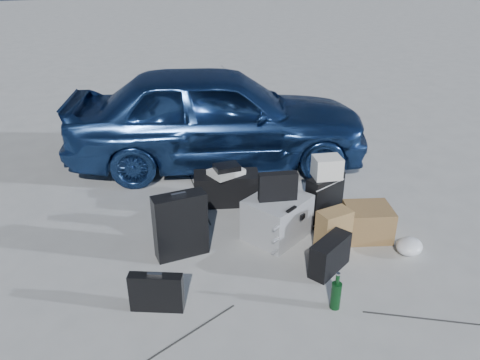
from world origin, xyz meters
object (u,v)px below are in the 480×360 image
(briefcase, at_px, (156,292))
(suitcase_left, at_px, (180,225))
(suitcase_right, at_px, (324,199))
(cardboard_box, at_px, (368,222))
(duffel_bag, at_px, (226,188))
(pelican_case, at_px, (277,217))
(car, at_px, (218,116))
(green_bottle, at_px, (336,291))

(briefcase, xyz_separation_m, suitcase_left, (0.43, 0.64, 0.15))
(suitcase_right, relative_size, cardboard_box, 1.20)
(suitcase_left, relative_size, duffel_bag, 0.87)
(cardboard_box, bearing_deg, suitcase_right, 116.94)
(suitcase_left, bearing_deg, briefcase, -122.02)
(pelican_case, xyz_separation_m, duffel_bag, (-0.17, 0.86, -0.03))
(car, bearing_deg, suitcase_right, -147.75)
(briefcase, xyz_separation_m, cardboard_box, (2.22, 0.14, -0.00))
(briefcase, distance_m, cardboard_box, 2.23)
(cardboard_box, bearing_deg, suitcase_left, 164.28)
(car, distance_m, suitcase_right, 2.00)
(car, xyz_separation_m, suitcase_left, (-1.18, -1.86, -0.34))
(suitcase_right, height_order, cardboard_box, suitcase_right)
(duffel_bag, distance_m, cardboard_box, 1.60)
(suitcase_left, height_order, green_bottle, suitcase_left)
(pelican_case, relative_size, green_bottle, 1.80)
(pelican_case, xyz_separation_m, suitcase_right, (0.59, 0.05, 0.05))
(car, relative_size, pelican_case, 6.58)
(pelican_case, xyz_separation_m, green_bottle, (-0.10, -1.14, -0.05))
(briefcase, height_order, cardboard_box, briefcase)
(briefcase, bearing_deg, duffel_bag, 77.33)
(briefcase, bearing_deg, suitcase_left, 84.93)
(car, relative_size, suitcase_left, 6.12)
(suitcase_right, bearing_deg, cardboard_box, -78.61)
(briefcase, height_order, suitcase_left, suitcase_left)
(duffel_bag, distance_m, green_bottle, 2.00)
(pelican_case, xyz_separation_m, suitcase_left, (-0.97, 0.11, 0.10))
(suitcase_left, distance_m, duffel_bag, 1.11)
(car, distance_m, cardboard_box, 2.49)
(briefcase, bearing_deg, car, 86.02)
(pelican_case, distance_m, cardboard_box, 0.91)
(car, xyz_separation_m, cardboard_box, (0.62, -2.37, -0.50))
(green_bottle, bearing_deg, duffel_bag, 91.95)
(duffel_bag, xyz_separation_m, green_bottle, (0.07, -2.00, -0.02))
(suitcase_left, bearing_deg, car, 59.46)
(pelican_case, relative_size, suitcase_right, 1.12)
(car, xyz_separation_m, briefcase, (-1.61, -2.51, -0.50))
(green_bottle, bearing_deg, suitcase_left, 124.92)
(suitcase_right, height_order, duffel_bag, suitcase_right)
(cardboard_box, relative_size, green_bottle, 1.34)
(briefcase, relative_size, suitcase_left, 0.67)
(briefcase, height_order, suitcase_right, suitcase_right)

